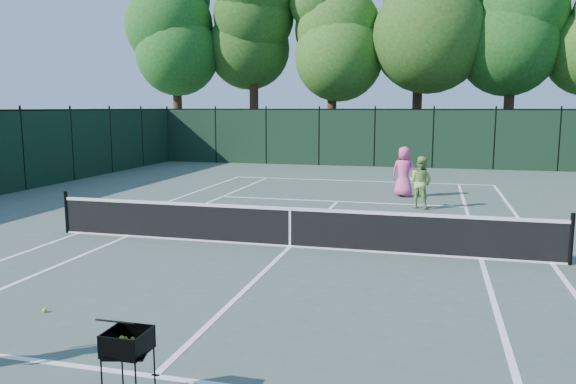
% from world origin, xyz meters
% --- Properties ---
extents(ground, '(90.00, 90.00, 0.00)m').
position_xyz_m(ground, '(0.00, 0.00, 0.00)').
color(ground, '#435148').
rests_on(ground, ground).
extents(sideline_doubles_left, '(0.10, 23.77, 0.01)m').
position_xyz_m(sideline_doubles_left, '(-5.49, 0.00, 0.00)').
color(sideline_doubles_left, white).
rests_on(sideline_doubles_left, ground).
extents(sideline_doubles_right, '(0.10, 23.77, 0.01)m').
position_xyz_m(sideline_doubles_right, '(5.49, 0.00, 0.00)').
color(sideline_doubles_right, white).
rests_on(sideline_doubles_right, ground).
extents(sideline_singles_left, '(0.10, 23.77, 0.01)m').
position_xyz_m(sideline_singles_left, '(-4.12, 0.00, 0.00)').
color(sideline_singles_left, white).
rests_on(sideline_singles_left, ground).
extents(sideline_singles_right, '(0.10, 23.77, 0.01)m').
position_xyz_m(sideline_singles_right, '(4.12, 0.00, 0.00)').
color(sideline_singles_right, white).
rests_on(sideline_singles_right, ground).
extents(baseline_far, '(10.97, 0.10, 0.01)m').
position_xyz_m(baseline_far, '(0.00, 11.88, 0.00)').
color(baseline_far, white).
rests_on(baseline_far, ground).
extents(service_line_near, '(8.23, 0.10, 0.01)m').
position_xyz_m(service_line_near, '(0.00, -6.40, 0.00)').
color(service_line_near, white).
rests_on(service_line_near, ground).
extents(service_line_far, '(8.23, 0.10, 0.01)m').
position_xyz_m(service_line_far, '(0.00, 6.40, 0.00)').
color(service_line_far, white).
rests_on(service_line_far, ground).
extents(center_service_line, '(0.10, 12.80, 0.01)m').
position_xyz_m(center_service_line, '(0.00, 0.00, 0.00)').
color(center_service_line, white).
rests_on(center_service_line, ground).
extents(tennis_net, '(11.69, 0.09, 1.06)m').
position_xyz_m(tennis_net, '(0.00, 0.00, 0.48)').
color(tennis_net, black).
rests_on(tennis_net, ground).
extents(fence_far, '(24.00, 0.05, 3.00)m').
position_xyz_m(fence_far, '(0.00, 18.00, 1.50)').
color(fence_far, black).
rests_on(fence_far, ground).
extents(tree_0, '(6.40, 6.40, 13.14)m').
position_xyz_m(tree_0, '(-13.00, 21.50, 8.16)').
color(tree_0, black).
rests_on(tree_0, ground).
extents(tree_1, '(6.80, 6.80, 13.98)m').
position_xyz_m(tree_1, '(-8.00, 22.00, 8.69)').
color(tree_1, black).
rests_on(tree_1, ground).
extents(tree_2, '(6.00, 6.00, 12.40)m').
position_xyz_m(tree_2, '(-3.00, 21.80, 7.73)').
color(tree_2, black).
rests_on(tree_2, ground).
extents(tree_3, '(7.00, 7.00, 14.45)m').
position_xyz_m(tree_3, '(2.00, 22.30, 9.01)').
color(tree_3, black).
rests_on(tree_3, ground).
extents(tree_4, '(6.20, 6.20, 12.97)m').
position_xyz_m(tree_4, '(7.00, 21.60, 8.14)').
color(tree_4, black).
rests_on(tree_4, ground).
extents(player_pink, '(0.97, 0.75, 1.78)m').
position_xyz_m(player_pink, '(2.08, 8.03, 0.89)').
color(player_pink, '#DC4D8D').
rests_on(player_pink, ground).
extents(player_green, '(0.98, 0.90, 1.62)m').
position_xyz_m(player_green, '(2.71, 5.86, 0.81)').
color(player_green, '#91B55A').
rests_on(player_green, ground).
extents(ball_hopper, '(0.52, 0.52, 0.83)m').
position_xyz_m(ball_hopper, '(0.05, -7.03, 0.69)').
color(ball_hopper, black).
rests_on(ball_hopper, ground).
extents(loose_ball_midcourt, '(0.07, 0.07, 0.07)m').
position_xyz_m(loose_ball_midcourt, '(-2.64, -4.93, 0.03)').
color(loose_ball_midcourt, yellow).
rests_on(loose_ball_midcourt, ground).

